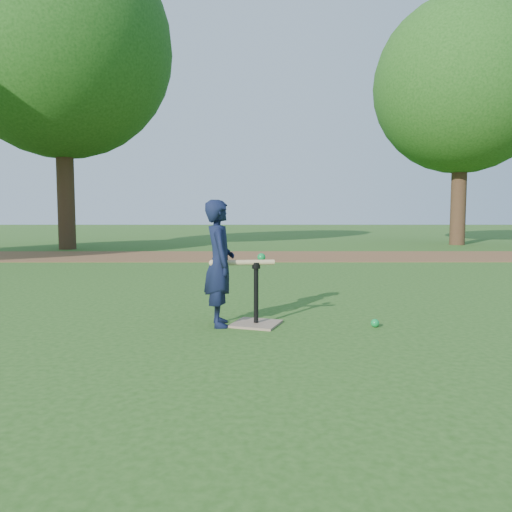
{
  "coord_description": "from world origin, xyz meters",
  "views": [
    {
      "loc": [
        -0.4,
        -4.91,
        1.1
      ],
      "look_at": [
        -0.38,
        0.18,
        0.65
      ],
      "focal_mm": 35.0,
      "sensor_mm": 36.0,
      "label": 1
    }
  ],
  "objects": [
    {
      "name": "wiffle_ball_ground",
      "position": [
        0.76,
        -0.22,
        0.04
      ],
      "size": [
        0.08,
        0.08,
        0.08
      ],
      "primitive_type": "sphere",
      "color": "#0C8D38",
      "rests_on": "ground"
    },
    {
      "name": "child",
      "position": [
        -0.73,
        -0.14,
        0.61
      ],
      "size": [
        0.36,
        0.49,
        1.22
      ],
      "primitive_type": "imported",
      "rotation": [
        0.0,
        0.0,
        1.74
      ],
      "color": "black",
      "rests_on": "ground"
    },
    {
      "name": "swing_action",
      "position": [
        -0.5,
        -0.13,
        0.62
      ],
      "size": [
        0.63,
        0.19,
        0.12
      ],
      "color": "tan",
      "rests_on": "ground"
    },
    {
      "name": "tree_left",
      "position": [
        -6.0,
        10.0,
        5.87
      ],
      "size": [
        6.4,
        6.4,
        9.08
      ],
      "color": "#382316",
      "rests_on": "ground"
    },
    {
      "name": "tree_right",
      "position": [
        6.5,
        12.0,
        5.29
      ],
      "size": [
        5.8,
        5.8,
        8.21
      ],
      "color": "#382316",
      "rests_on": "ground"
    },
    {
      "name": "dirt_strip",
      "position": [
        0.0,
        7.5,
        0.01
      ],
      "size": [
        24.0,
        3.0,
        0.01
      ],
      "primitive_type": "cube",
      "color": "brown",
      "rests_on": "ground"
    },
    {
      "name": "ground",
      "position": [
        0.0,
        0.0,
        0.0
      ],
      "size": [
        80.0,
        80.0,
        0.0
      ],
      "primitive_type": "plane",
      "color": "#285116",
      "rests_on": "ground"
    },
    {
      "name": "batting_tee",
      "position": [
        -0.38,
        -0.12,
        0.11
      ],
      "size": [
        0.55,
        0.55,
        0.61
      ],
      "color": "#93765D",
      "rests_on": "ground"
    }
  ]
}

